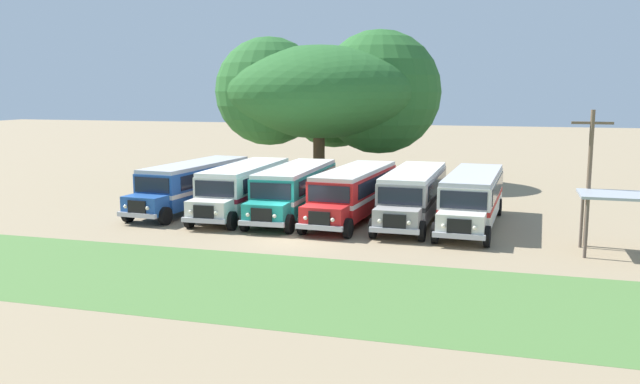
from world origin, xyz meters
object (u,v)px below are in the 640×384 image
Objects in this scene: parked_bus_slot_0 at (194,183)px; utility_pole at (589,174)px; parked_bus_slot_4 at (413,193)px; parked_bus_slot_5 at (473,196)px; parked_bus_slot_1 at (244,186)px; parked_bus_slot_3 at (354,191)px; broad_shade_tree at (329,93)px; waiting_shelter at (622,200)px; parked_bus_slot_2 at (295,188)px.

parked_bus_slot_0 is 22.41m from utility_pole.
parked_bus_slot_4 is 1.00× the size of parked_bus_slot_5.
parked_bus_slot_0 and parked_bus_slot_5 have the same top height.
utility_pole is (18.56, -3.46, 1.82)m from parked_bus_slot_1.
parked_bus_slot_3 is 12.53m from utility_pole.
parked_bus_slot_3 is 1.01× the size of parked_bus_slot_4.
utility_pole reaches higher than parked_bus_slot_5.
parked_bus_slot_3 is at bearing 163.82° from utility_pole.
parked_bus_slot_1 is 0.65× the size of broad_shade_tree.
broad_shade_tree is at bearing 165.19° from parked_bus_slot_0.
parked_bus_slot_5 is at bearing 84.69° from parked_bus_slot_4.
parked_bus_slot_0 is at bearing 167.66° from waiting_shelter.
parked_bus_slot_2 and parked_bus_slot_3 have the same top height.
parked_bus_slot_2 is at bearing 163.84° from waiting_shelter.
parked_bus_slot_1 is 6.65m from parked_bus_slot_3.
parked_bus_slot_4 is 0.65× the size of broad_shade_tree.
parked_bus_slot_5 reaches higher than waiting_shelter.
parked_bus_slot_2 is 15.93m from utility_pole.
parked_bus_slot_2 is at bearing 92.16° from parked_bus_slot_0.
parked_bus_slot_1 is at bearing -87.83° from parked_bus_slot_4.
parked_bus_slot_3 and parked_bus_slot_4 have the same top height.
parked_bus_slot_5 is 3.02× the size of waiting_shelter.
parked_bus_slot_0 is 6.59m from parked_bus_slot_2.
waiting_shelter is at bearing 73.48° from parked_bus_slot_3.
parked_bus_slot_2 and parked_bus_slot_4 have the same top height.
parked_bus_slot_0 and parked_bus_slot_1 have the same top height.
parked_bus_slot_2 is 6.84m from parked_bus_slot_4.
parked_bus_slot_1 reaches higher than waiting_shelter.
utility_pole is at bearing 133.71° from waiting_shelter.
parked_bus_slot_0 is 0.65× the size of broad_shade_tree.
parked_bus_slot_4 is 3.24m from parked_bus_slot_5.
utility_pole is (5.37, -3.44, 1.82)m from parked_bus_slot_5.
parked_bus_slot_2 is 1.00× the size of parked_bus_slot_3.
parked_bus_slot_2 is at bearing 89.34° from parked_bus_slot_1.
parked_bus_slot_1 and parked_bus_slot_5 have the same top height.
parked_bus_slot_0 is at bearing 170.28° from utility_pole.
parked_bus_slot_4 is 3.01× the size of waiting_shelter.
waiting_shelter is (9.86, -5.09, 0.87)m from parked_bus_slot_4.
parked_bus_slot_1 is 1.00× the size of parked_bus_slot_2.
parked_bus_slot_3 is (6.65, -0.01, 0.00)m from parked_bus_slot_1.
utility_pole is at bearing 84.67° from parked_bus_slot_0.
parked_bus_slot_1 is 9.97m from parked_bus_slot_4.
parked_bus_slot_2 is 17.40m from waiting_shelter.
parked_bus_slot_0 is at bearing -89.59° from parked_bus_slot_4.
parked_bus_slot_1 is 15.01m from broad_shade_tree.
parked_bus_slot_3 is at bearing -84.24° from parked_bus_slot_4.
broad_shade_tree is 26.73m from waiting_shelter.
parked_bus_slot_1 is 1.00× the size of parked_bus_slot_3.
parked_bus_slot_2 is at bearing -88.00° from parked_bus_slot_5.
waiting_shelter is at bearing 63.13° from parked_bus_slot_4.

